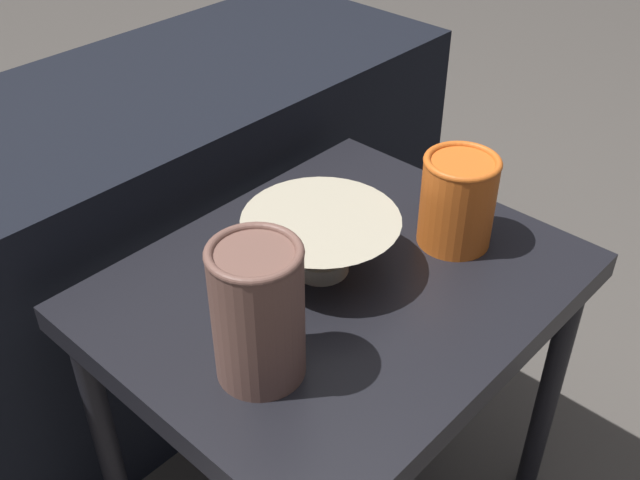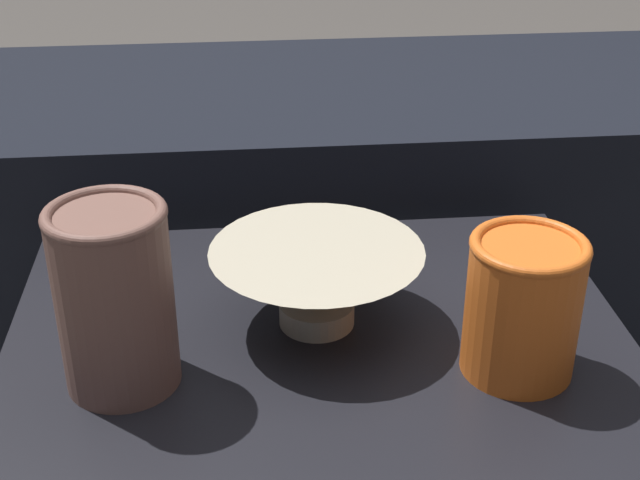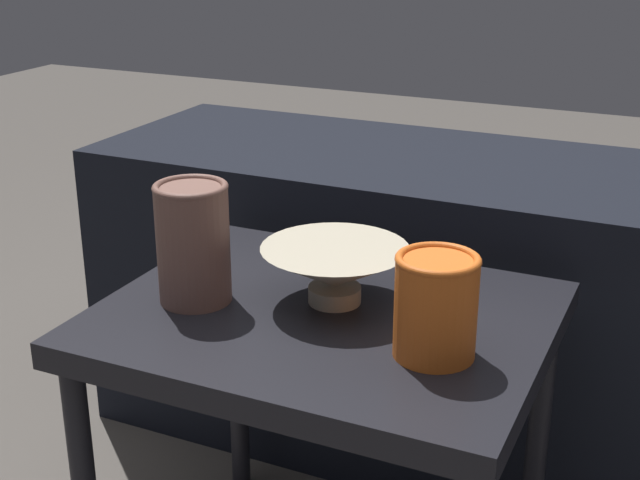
{
  "view_description": "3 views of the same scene",
  "coord_description": "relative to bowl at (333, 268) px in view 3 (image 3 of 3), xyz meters",
  "views": [
    {
      "loc": [
        -0.61,
        -0.53,
        1.2
      ],
      "look_at": [
        -0.02,
        0.02,
        0.61
      ],
      "focal_mm": 42.0,
      "sensor_mm": 36.0,
      "label": 1
    },
    {
      "loc": [
        -0.07,
        -0.75,
        1.06
      ],
      "look_at": [
        0.0,
        0.05,
        0.63
      ],
      "focal_mm": 50.0,
      "sensor_mm": 36.0,
      "label": 2
    },
    {
      "loc": [
        0.49,
        -1.07,
        1.1
      ],
      "look_at": [
        -0.01,
        0.01,
        0.64
      ],
      "focal_mm": 50.0,
      "sensor_mm": 36.0,
      "label": 3
    }
  ],
  "objects": [
    {
      "name": "vase_colorful_right",
      "position": [
        0.19,
        -0.1,
        0.02
      ],
      "size": [
        0.11,
        0.11,
        0.14
      ],
      "color": "orange",
      "rests_on": "table"
    },
    {
      "name": "bowl",
      "position": [
        0.0,
        0.0,
        0.0
      ],
      "size": [
        0.22,
        0.22,
        0.09
      ],
      "color": "#B2A88E",
      "rests_on": "table"
    },
    {
      "name": "table",
      "position": [
        0.0,
        -0.03,
        -0.12
      ],
      "size": [
        0.64,
        0.52,
        0.54
      ],
      "color": "black",
      "rests_on": "ground_plane"
    },
    {
      "name": "vase_textured_left",
      "position": [
        -0.19,
        -0.08,
        0.04
      ],
      "size": [
        0.11,
        0.11,
        0.18
      ],
      "color": "brown",
      "rests_on": "table"
    },
    {
      "name": "couch_backdrop",
      "position": [
        0.0,
        0.53,
        -0.28
      ],
      "size": [
        1.41,
        0.5,
        0.63
      ],
      "color": "black",
      "rests_on": "ground_plane"
    }
  ]
}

